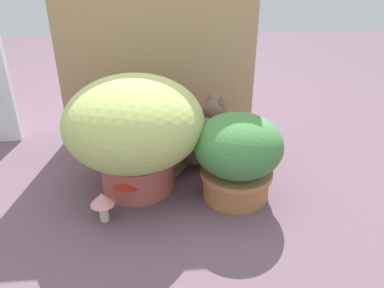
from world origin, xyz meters
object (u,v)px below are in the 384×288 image
cat (204,138)px  mushroom_ornament_pink (103,201)px  grass_planter (134,128)px  leafy_planter (237,155)px  mushroom_ornament_red (128,180)px

cat → mushroom_ornament_pink: cat is taller
grass_planter → leafy_planter: grass_planter is taller
grass_planter → mushroom_ornament_red: bearing=-107.3°
cat → mushroom_ornament_red: 0.45m
leafy_planter → mushroom_ornament_red: bearing=-178.2°
leafy_planter → mushroom_ornament_red: 0.44m
leafy_planter → grass_planter: bearing=166.6°
cat → mushroom_ornament_red: bearing=-138.2°
grass_planter → cat: bearing=32.5°
grass_planter → cat: (0.30, 0.19, -0.15)m
grass_planter → cat: size_ratio=1.73×
leafy_planter → cat: leafy_planter is taller
leafy_planter → cat: (-0.10, 0.29, -0.07)m
mushroom_ornament_pink → leafy_planter: bearing=12.9°
cat → mushroom_ornament_red: cat is taller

